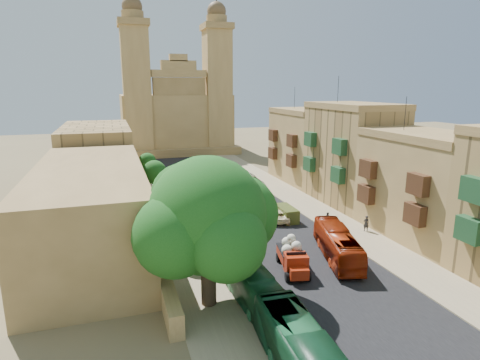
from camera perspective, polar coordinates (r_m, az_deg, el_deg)
ground at (r=31.79m, az=15.15°, el=-17.39°), size 260.00×260.00×0.00m
road_surface at (r=57.20m, az=-1.22°, el=-3.04°), size 14.00×140.00×0.01m
sidewalk_east at (r=60.48m, az=7.44°, el=-2.25°), size 5.00×140.00×0.01m
sidewalk_west at (r=55.37m, az=-10.71°, el=-3.82°), size 5.00×140.00×0.01m
kerb_east at (r=59.48m, az=5.26°, el=-2.40°), size 0.25×140.00×0.12m
kerb_west at (r=55.68m, az=-8.16°, el=-3.56°), size 0.25×140.00×0.12m
townhouse_b at (r=47.27m, az=24.71°, el=-0.63°), size 9.00×14.00×14.90m
townhouse_c at (r=57.88m, az=15.56°, el=3.68°), size 9.00×14.00×17.40m
townhouse_d at (r=69.97m, az=9.27°, el=4.92°), size 9.00×14.00×15.90m
west_wall at (r=45.35m, az=-12.92°, el=-6.55°), size 1.00×40.00×1.80m
west_building_low at (r=42.41m, az=-20.33°, el=-3.75°), size 10.00×28.00×8.40m
west_building_mid at (r=67.62m, az=-19.58°, el=3.06°), size 10.00×22.00×10.00m
church at (r=102.70m, az=-9.11°, el=9.36°), size 28.00×22.50×36.30m
ficus_tree at (r=28.92m, az=-4.47°, el=-5.56°), size 11.26×10.36×11.26m
street_tree_a at (r=37.37m, az=-8.14°, el=-6.95°), size 3.07×3.07×4.73m
street_tree_b at (r=48.70m, az=-10.55°, el=-2.19°), size 3.15×3.15×4.85m
street_tree_c at (r=60.22m, az=-12.05°, el=1.07°), size 3.54×3.54×5.45m
street_tree_d at (r=72.05m, az=-13.03°, el=2.56°), size 3.06×3.06×4.70m
red_truck at (r=36.17m, az=7.53°, el=-10.68°), size 3.09×5.61×3.12m
olive_pickup at (r=49.33m, az=6.59°, el=-4.79°), size 1.87×4.04×1.66m
bus_green_north at (r=31.36m, az=1.52°, el=-14.46°), size 2.59×9.99×2.77m
bus_red_east at (r=39.42m, az=13.67°, el=-8.82°), size 5.18×10.50×2.85m
bus_cream_east at (r=61.58m, az=1.32°, el=-0.60°), size 2.59×9.59×2.65m
car_blue_a at (r=41.50m, az=-1.19°, el=-8.46°), size 2.56×4.07×1.29m
car_white_a at (r=57.88m, az=-2.01°, el=-2.16°), size 2.32×4.30×1.35m
car_cream at (r=49.14m, az=5.54°, el=-5.00°), size 3.58×5.32×1.35m
car_dkblue at (r=74.96m, az=-8.26°, el=1.16°), size 3.06×4.30×1.16m
car_white_b at (r=63.72m, az=1.32°, el=-0.72°), size 2.97×4.34×1.37m
car_blue_b at (r=81.05m, az=-7.66°, el=2.17°), size 2.36×4.53×1.42m
pedestrian_a at (r=47.53m, az=17.50°, el=-5.90°), size 0.73×0.54×1.83m
pedestrian_c at (r=47.67m, az=12.32°, el=-5.54°), size 0.84×1.15×1.81m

